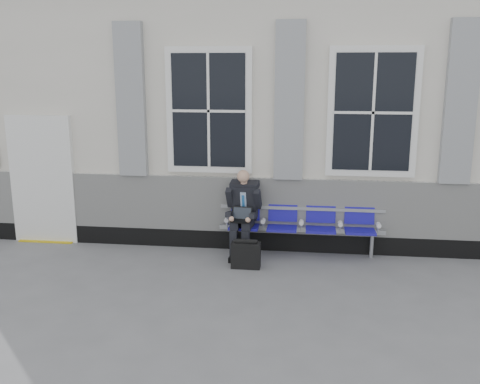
# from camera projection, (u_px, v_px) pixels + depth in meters

# --- Properties ---
(ground) EXTENTS (70.00, 70.00, 0.00)m
(ground) POSITION_uv_depth(u_px,v_px,m) (349.00, 290.00, 7.18)
(ground) COLOR slate
(ground) RESTS_ON ground
(station_building) EXTENTS (14.40, 4.40, 4.49)m
(station_building) POSITION_uv_depth(u_px,v_px,m) (340.00, 105.00, 10.03)
(station_building) COLOR silver
(station_building) RESTS_ON ground
(bench) EXTENTS (2.60, 0.47, 0.91)m
(bench) POSITION_uv_depth(u_px,v_px,m) (301.00, 221.00, 8.41)
(bench) COLOR #9EA0A3
(bench) RESTS_ON ground
(businessman) EXTENTS (0.56, 0.75, 1.37)m
(businessman) POSITION_uv_depth(u_px,v_px,m) (243.00, 209.00, 8.36)
(businessman) COLOR black
(businessman) RESTS_ON ground
(briefcase) EXTENTS (0.43, 0.19, 0.44)m
(briefcase) POSITION_uv_depth(u_px,v_px,m) (246.00, 255.00, 7.92)
(briefcase) COLOR black
(briefcase) RESTS_ON ground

